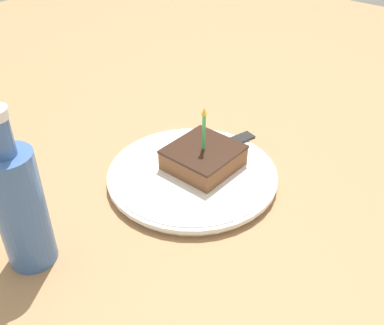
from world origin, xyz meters
TOP-DOWN VIEW (x-y plane):
  - ground_plane at (0.00, 0.00)m, footprint 2.40×2.40m
  - plate at (0.00, 0.02)m, footprint 0.28×0.28m
  - cake_slice at (-0.02, 0.02)m, footprint 0.11×0.11m
  - fork at (-0.08, 0.01)m, footprint 0.19×0.07m
  - bottle at (0.27, -0.03)m, footprint 0.06×0.06m

SIDE VIEW (x-z plane):
  - ground_plane at x=0.00m, z-range -0.04..0.00m
  - plate at x=0.00m, z-range 0.00..0.02m
  - fork at x=-0.08m, z-range 0.02..0.02m
  - cake_slice at x=-0.02m, z-range -0.02..0.09m
  - bottle at x=0.27m, z-range -0.02..0.21m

